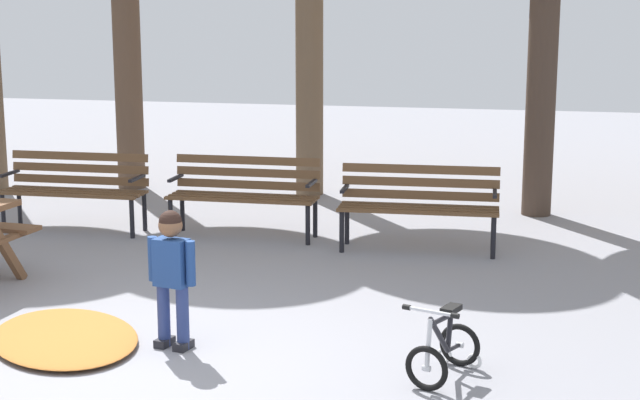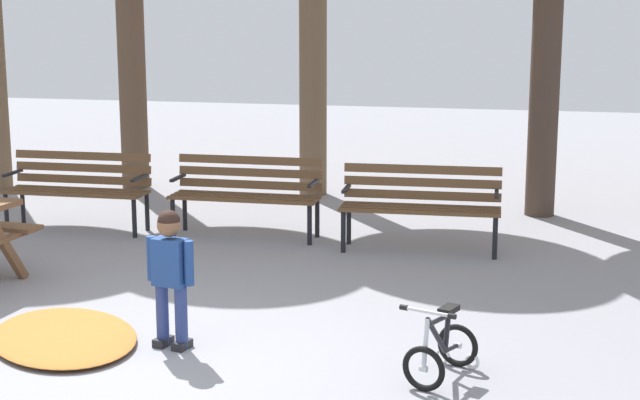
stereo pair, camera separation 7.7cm
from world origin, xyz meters
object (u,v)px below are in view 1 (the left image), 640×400
(park_bench_left, at_px, (245,189))
(kids_bicycle, at_px, (444,349))
(child_standing, at_px, (172,268))
(park_bench_right, at_px, (419,200))
(park_bench_far_left, at_px, (76,185))

(park_bench_left, bearing_deg, kids_bicycle, -54.98)
(park_bench_left, height_order, child_standing, child_standing)
(park_bench_left, distance_m, park_bench_right, 1.90)
(child_standing, bearing_deg, park_bench_right, 68.04)
(child_standing, height_order, kids_bicycle, child_standing)
(child_standing, bearing_deg, park_bench_left, 99.20)
(park_bench_right, distance_m, child_standing, 3.57)
(park_bench_far_left, xyz_separation_m, park_bench_left, (1.90, 0.14, 0.00))
(kids_bicycle, bearing_deg, park_bench_left, 125.02)
(park_bench_far_left, bearing_deg, child_standing, -53.50)
(park_bench_right, bearing_deg, child_standing, -111.96)
(park_bench_far_left, height_order, park_bench_right, same)
(park_bench_right, xyz_separation_m, child_standing, (-1.33, -3.31, 0.08))
(park_bench_far_left, distance_m, kids_bicycle, 5.63)
(park_bench_far_left, distance_m, park_bench_left, 1.91)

